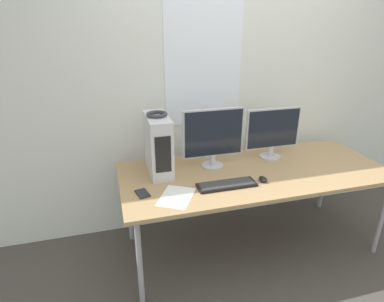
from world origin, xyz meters
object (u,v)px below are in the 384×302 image
(monitor_right_near, at_px, (272,132))
(monitor_main, at_px, (213,136))
(keyboard, at_px, (227,185))
(pc_tower, at_px, (158,145))
(headphones, at_px, (157,114))
(mouse, at_px, (263,179))
(cell_phone, at_px, (142,193))

(monitor_right_near, bearing_deg, monitor_main, -175.82)
(keyboard, bearing_deg, pc_tower, 139.14)
(headphones, distance_m, monitor_right_near, 1.02)
(pc_tower, xyz_separation_m, headphones, (0.00, 0.00, 0.24))
(monitor_right_near, bearing_deg, headphones, -179.05)
(mouse, bearing_deg, monitor_main, 128.72)
(keyboard, bearing_deg, monitor_right_near, 34.82)
(headphones, relative_size, monitor_main, 0.32)
(monitor_main, xyz_separation_m, keyboard, (-0.01, -0.35, -0.25))
(pc_tower, bearing_deg, cell_phone, -118.59)
(pc_tower, height_order, keyboard, pc_tower)
(mouse, height_order, cell_phone, mouse)
(keyboard, bearing_deg, cell_phone, 175.42)
(pc_tower, distance_m, keyboard, 0.61)
(headphones, relative_size, keyboard, 0.36)
(monitor_main, bearing_deg, pc_tower, 177.04)
(cell_phone, bearing_deg, mouse, -16.38)
(headphones, bearing_deg, monitor_right_near, 0.95)
(monitor_main, bearing_deg, monitor_right_near, 4.18)
(pc_tower, xyz_separation_m, mouse, (0.73, -0.37, -0.21))
(headphones, height_order, mouse, headphones)
(pc_tower, bearing_deg, keyboard, -40.86)
(pc_tower, distance_m, monitor_right_near, 1.00)
(monitor_main, bearing_deg, cell_phone, -154.04)
(headphones, bearing_deg, mouse, -27.35)
(pc_tower, relative_size, cell_phone, 3.28)
(monitor_right_near, xyz_separation_m, cell_phone, (-1.17, -0.34, -0.24))
(mouse, bearing_deg, keyboard, 179.95)
(monitor_main, distance_m, monitor_right_near, 0.55)
(pc_tower, relative_size, keyboard, 1.05)
(pc_tower, distance_m, monitor_main, 0.45)
(keyboard, xyz_separation_m, cell_phone, (-0.61, 0.05, -0.01))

